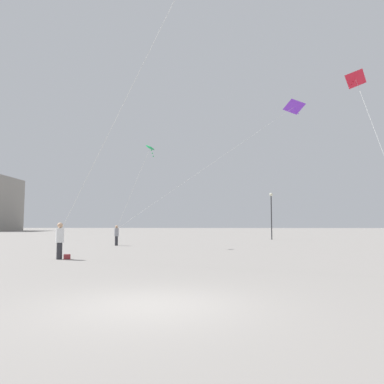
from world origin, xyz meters
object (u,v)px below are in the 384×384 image
(person_in_white, at_px, (60,239))
(kite_emerald_diamond, at_px, (150,149))
(person_in_grey, at_px, (116,234))
(kite_crimson_delta, at_px, (356,81))
(kite_violet_delta, at_px, (291,109))
(handbag_beside_flyer, at_px, (67,257))
(lamppost_east, at_px, (271,208))

(person_in_white, height_order, kite_emerald_diamond, kite_emerald_diamond)
(person_in_white, relative_size, person_in_grey, 1.10)
(kite_crimson_delta, distance_m, kite_emerald_diamond, 15.40)
(person_in_white, bearing_deg, kite_violet_delta, -88.95)
(handbag_beside_flyer, bearing_deg, kite_emerald_diamond, 75.43)
(kite_crimson_delta, relative_size, handbag_beside_flyer, 34.20)
(kite_crimson_delta, height_order, kite_violet_delta, kite_violet_delta)
(kite_violet_delta, bearing_deg, kite_emerald_diamond, -148.46)
(kite_emerald_diamond, bearing_deg, person_in_grey, 145.99)
(kite_violet_delta, xyz_separation_m, kite_emerald_diamond, (-12.28, -7.54, -5.26))
(kite_violet_delta, xyz_separation_m, handbag_beside_flyer, (-14.74, -17.02, -12.48))
(handbag_beside_flyer, bearing_deg, kite_violet_delta, 49.10)
(person_in_grey, relative_size, kite_violet_delta, 0.10)
(kite_violet_delta, height_order, kite_emerald_diamond, kite_violet_delta)
(kite_violet_delta, relative_size, lamppost_east, 3.19)
(kite_crimson_delta, bearing_deg, kite_violet_delta, 104.42)
(kite_violet_delta, bearing_deg, person_in_grey, -159.93)
(person_in_grey, relative_size, kite_emerald_diamond, 0.25)
(person_in_white, relative_size, kite_emerald_diamond, 0.28)
(kite_emerald_diamond, xyz_separation_m, handbag_beside_flyer, (-2.46, -9.48, -7.22))
(person_in_white, bearing_deg, kite_emerald_diamond, -63.91)
(handbag_beside_flyer, bearing_deg, lamppost_east, 59.67)
(person_in_white, distance_m, kite_crimson_delta, 21.93)
(person_in_white, bearing_deg, handbag_beside_flyer, -121.60)
(lamppost_east, height_order, handbag_beside_flyer, lamppost_east)
(person_in_white, relative_size, kite_violet_delta, 0.11)
(kite_violet_delta, bearing_deg, kite_crimson_delta, -75.58)
(person_in_grey, distance_m, kite_violet_delta, 19.99)
(kite_crimson_delta, xyz_separation_m, lamppost_east, (-3.42, 15.76, -8.23))
(person_in_white, distance_m, kite_emerald_diamond, 11.85)
(kite_violet_delta, distance_m, lamppost_east, 11.25)
(lamppost_east, relative_size, handbag_beside_flyer, 16.04)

